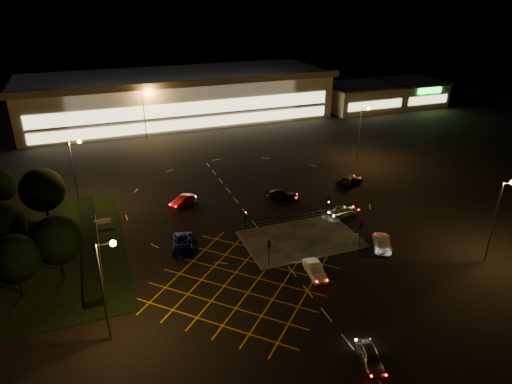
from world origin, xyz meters
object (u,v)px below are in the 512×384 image
object	(u,v)px
signal_nw	(245,217)
car_queue_white	(315,270)
signal_ne	(328,203)
car_left_blue	(183,244)
signal_se	(360,229)
signal_sw	(269,248)
car_far_dkgrey	(283,195)
car_near_silver	(370,357)
car_right_silver	(344,211)
car_east_grey	(350,180)
car_approach_white	(382,242)
car_circ_red	(183,200)

from	to	relation	value
signal_nw	car_queue_white	distance (m)	12.42
signal_ne	car_left_blue	size ratio (longest dim) A/B	0.59
signal_se	signal_sw	bearing A→B (deg)	0.00
signal_sw	car_far_dkgrey	world-z (taller)	signal_sw
signal_nw	car_near_silver	distance (m)	25.00
car_right_silver	car_east_grey	distance (m)	11.41
car_east_grey	signal_ne	bearing A→B (deg)	110.81
signal_sw	car_far_dkgrey	bearing A→B (deg)	-118.79
signal_nw	car_right_silver	bearing A→B (deg)	-0.01
signal_se	car_near_silver	world-z (taller)	signal_se
signal_ne	car_approach_white	distance (m)	9.61
car_right_silver	car_circ_red	distance (m)	23.26
signal_sw	signal_nw	distance (m)	7.99
car_queue_white	signal_sw	bearing A→B (deg)	144.42
signal_nw	car_circ_red	xyz separation A→B (m)	(-5.77, 11.34, -1.69)
car_left_blue	car_queue_white	bearing A→B (deg)	-27.45
car_east_grey	car_approach_white	size ratio (longest dim) A/B	0.94
car_near_silver	car_east_grey	size ratio (longest dim) A/B	0.84
signal_sw	car_circ_red	bearing A→B (deg)	-73.38
car_far_dkgrey	signal_se	bearing A→B (deg)	-137.38
signal_sw	car_approach_white	distance (m)	14.64
car_queue_white	car_right_silver	distance (m)	15.69
car_right_silver	signal_nw	bearing A→B (deg)	85.39
signal_ne	car_right_silver	bearing A→B (deg)	-0.05
signal_se	car_approach_white	bearing A→B (deg)	155.40
car_left_blue	car_approach_white	bearing A→B (deg)	-6.53
signal_sw	signal_ne	distance (m)	14.41
car_queue_white	car_circ_red	xyz separation A→B (m)	(-9.78, 22.97, -0.02)
signal_se	car_far_dkgrey	distance (m)	16.30
signal_sw	signal_ne	xyz separation A→B (m)	(12.00, 7.99, 0.00)
signal_ne	car_east_grey	xyz separation A→B (m)	(9.16, 9.29, -1.70)
car_queue_white	car_east_grey	xyz separation A→B (m)	(17.15, 20.92, -0.03)
signal_nw	signal_se	bearing A→B (deg)	-33.65
signal_nw	car_right_silver	size ratio (longest dim) A/B	0.74
car_right_silver	car_approach_white	bearing A→B (deg)	175.16
signal_se	car_circ_red	xyz separation A→B (m)	(-17.77, 19.32, -1.69)
car_near_silver	car_east_grey	world-z (taller)	car_near_silver
signal_nw	car_circ_red	bearing A→B (deg)	116.97
car_near_silver	car_approach_white	world-z (taller)	car_approach_white
signal_ne	car_circ_red	size ratio (longest dim) A/B	0.76
signal_sw	car_near_silver	xyz separation A→B (m)	(2.43, -16.83, -1.68)
signal_sw	car_circ_red	xyz separation A→B (m)	(-5.77, 19.32, -1.69)
car_right_silver	car_circ_red	size ratio (longest dim) A/B	1.03
car_right_silver	signal_sw	bearing A→B (deg)	114.16
signal_sw	car_right_silver	world-z (taller)	signal_sw
car_right_silver	car_near_silver	bearing A→B (deg)	149.38
car_approach_white	car_left_blue	bearing A→B (deg)	10.31
car_east_grey	car_approach_white	xyz separation A→B (m)	(-6.66, -18.42, 0.07)
car_near_silver	car_far_dkgrey	bearing A→B (deg)	94.35
signal_se	car_right_silver	size ratio (longest dim) A/B	0.74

